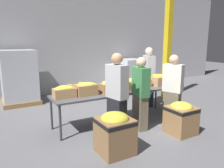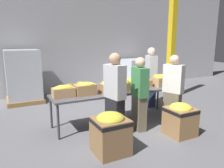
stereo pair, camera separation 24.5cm
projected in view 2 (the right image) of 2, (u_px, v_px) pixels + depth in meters
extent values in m
plane|color=slate|center=(117.00, 121.00, 5.35)|extent=(30.00, 30.00, 0.00)
cube|color=#A8A8AD|center=(70.00, 39.00, 8.11)|extent=(16.00, 0.08, 4.00)
cube|color=#4C4C51|center=(117.00, 92.00, 5.20)|extent=(3.13, 0.77, 0.04)
cylinder|color=#38383D|center=(58.00, 122.00, 4.31)|extent=(0.05, 0.05, 0.73)
cylinder|color=#38383D|center=(174.00, 102.00, 5.67)|extent=(0.05, 0.05, 0.73)
cylinder|color=#38383D|center=(51.00, 113.00, 4.88)|extent=(0.05, 0.05, 0.73)
cylinder|color=#38383D|center=(158.00, 97.00, 6.24)|extent=(0.05, 0.05, 0.73)
cube|color=tan|center=(63.00, 92.00, 4.62)|extent=(0.46, 0.27, 0.20)
ellipsoid|color=yellow|center=(63.00, 87.00, 4.60)|extent=(0.42, 0.22, 0.09)
ellipsoid|color=yellow|center=(69.00, 85.00, 4.64)|extent=(0.19, 0.10, 0.05)
ellipsoid|color=yellow|center=(62.00, 86.00, 4.62)|extent=(0.21, 0.08, 0.04)
cube|color=#A37A4C|center=(85.00, 89.00, 4.82)|extent=(0.45, 0.34, 0.23)
ellipsoid|color=yellow|center=(85.00, 84.00, 4.80)|extent=(0.35, 0.29, 0.08)
ellipsoid|color=yellow|center=(91.00, 83.00, 4.76)|extent=(0.11, 0.17, 0.05)
ellipsoid|color=yellow|center=(79.00, 82.00, 4.81)|extent=(0.18, 0.18, 0.04)
cube|color=olive|center=(110.00, 88.00, 5.02)|extent=(0.46, 0.30, 0.21)
ellipsoid|color=yellow|center=(110.00, 83.00, 4.99)|extent=(0.41, 0.27, 0.10)
ellipsoid|color=yellow|center=(114.00, 81.00, 4.98)|extent=(0.17, 0.09, 0.05)
ellipsoid|color=yellow|center=(114.00, 82.00, 4.99)|extent=(0.09, 0.17, 0.04)
ellipsoid|color=yellow|center=(106.00, 82.00, 4.99)|extent=(0.16, 0.18, 0.05)
ellipsoid|color=yellow|center=(116.00, 82.00, 5.00)|extent=(0.21, 0.07, 0.06)
cube|color=olive|center=(129.00, 86.00, 5.23)|extent=(0.46, 0.30, 0.21)
ellipsoid|color=gold|center=(129.00, 81.00, 5.21)|extent=(0.36, 0.26, 0.12)
ellipsoid|color=gold|center=(127.00, 80.00, 5.12)|extent=(0.08, 0.20, 0.05)
ellipsoid|color=gold|center=(125.00, 80.00, 5.22)|extent=(0.19, 0.14, 0.05)
ellipsoid|color=gold|center=(133.00, 79.00, 5.24)|extent=(0.13, 0.20, 0.05)
ellipsoid|color=gold|center=(133.00, 80.00, 5.21)|extent=(0.21, 0.11, 0.04)
cube|color=#A37A4C|center=(142.00, 83.00, 5.61)|extent=(0.44, 0.29, 0.18)
ellipsoid|color=gold|center=(143.00, 80.00, 5.59)|extent=(0.34, 0.26, 0.08)
ellipsoid|color=gold|center=(138.00, 79.00, 5.57)|extent=(0.22, 0.13, 0.05)
ellipsoid|color=gold|center=(141.00, 79.00, 5.60)|extent=(0.16, 0.13, 0.04)
cube|color=tan|center=(161.00, 81.00, 5.74)|extent=(0.41, 0.33, 0.23)
ellipsoid|color=yellow|center=(161.00, 77.00, 5.72)|extent=(0.36, 0.28, 0.12)
ellipsoid|color=yellow|center=(160.00, 76.00, 5.66)|extent=(0.07, 0.22, 0.06)
ellipsoid|color=yellow|center=(160.00, 76.00, 5.69)|extent=(0.11, 0.15, 0.04)
ellipsoid|color=yellow|center=(158.00, 75.00, 5.70)|extent=(0.12, 0.21, 0.04)
ellipsoid|color=yellow|center=(156.00, 75.00, 5.72)|extent=(0.12, 0.16, 0.04)
cube|color=black|center=(115.00, 117.00, 4.48)|extent=(0.28, 0.42, 0.81)
cube|color=#B2B2B7|center=(115.00, 82.00, 4.33)|extent=(0.31, 0.49, 0.67)
sphere|color=tan|center=(115.00, 59.00, 4.24)|extent=(0.23, 0.23, 0.23)
cube|color=#6B604C|center=(139.00, 113.00, 4.82)|extent=(0.24, 0.38, 0.76)
cube|color=#387A47|center=(140.00, 82.00, 4.68)|extent=(0.26, 0.45, 0.63)
sphere|color=#DBAD89|center=(140.00, 62.00, 4.59)|extent=(0.22, 0.22, 0.22)
cube|color=#6B604C|center=(172.00, 108.00, 5.11)|extent=(0.33, 0.42, 0.78)
cube|color=silver|center=(174.00, 79.00, 4.97)|extent=(0.37, 0.49, 0.64)
sphere|color=#DBAD89|center=(175.00, 60.00, 4.88)|extent=(0.22, 0.22, 0.22)
cube|color=#2D3856|center=(150.00, 92.00, 6.54)|extent=(0.34, 0.45, 0.83)
cube|color=#B2B2B7|center=(151.00, 67.00, 6.39)|extent=(0.37, 0.52, 0.69)
sphere|color=beige|center=(152.00, 51.00, 6.30)|extent=(0.23, 0.23, 0.23)
cube|color=olive|center=(111.00, 136.00, 3.81)|extent=(0.57, 0.57, 0.64)
cube|color=black|center=(110.00, 122.00, 3.76)|extent=(0.58, 0.58, 0.07)
ellipsoid|color=gold|center=(110.00, 118.00, 3.75)|extent=(0.49, 0.49, 0.20)
cube|color=olive|center=(180.00, 121.00, 4.55)|extent=(0.54, 0.54, 0.59)
cube|color=black|center=(181.00, 111.00, 4.50)|extent=(0.54, 0.54, 0.07)
ellipsoid|color=yellow|center=(181.00, 108.00, 4.49)|extent=(0.46, 0.46, 0.19)
cube|color=gold|center=(172.00, 39.00, 7.08)|extent=(0.20, 0.20, 4.00)
cube|color=olive|center=(25.00, 100.00, 7.03)|extent=(1.09, 1.09, 0.13)
cube|color=#B2B7C1|center=(23.00, 74.00, 6.87)|extent=(1.00, 1.00, 1.53)
cube|color=olive|center=(134.00, 87.00, 9.00)|extent=(0.93, 0.93, 0.13)
cube|color=silver|center=(135.00, 72.00, 8.88)|extent=(0.86, 0.86, 1.06)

